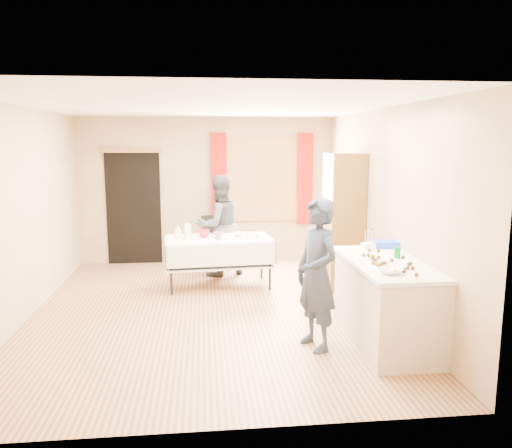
{
  "coord_description": "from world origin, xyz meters",
  "views": [
    {
      "loc": [
        -0.06,
        -6.25,
        2.18
      ],
      "look_at": [
        0.6,
        0.0,
        1.13
      ],
      "focal_mm": 35.0,
      "sensor_mm": 36.0,
      "label": 1
    }
  ],
  "objects": [
    {
      "name": "floor",
      "position": [
        0.0,
        0.0,
        -0.01
      ],
      "size": [
        4.5,
        5.5,
        0.02
      ],
      "primitive_type": "cube",
      "color": "#9E7047",
      "rests_on": "ground"
    },
    {
      "name": "ceiling",
      "position": [
        0.0,
        0.0,
        2.61
      ],
      "size": [
        4.5,
        5.5,
        0.02
      ],
      "primitive_type": "cube",
      "color": "white",
      "rests_on": "floor"
    },
    {
      "name": "wall_back",
      "position": [
        0.0,
        2.76,
        1.3
      ],
      "size": [
        4.5,
        0.02,
        2.6
      ],
      "primitive_type": "cube",
      "color": "tan",
      "rests_on": "floor"
    },
    {
      "name": "wall_front",
      "position": [
        0.0,
        -2.76,
        1.3
      ],
      "size": [
        4.5,
        0.02,
        2.6
      ],
      "primitive_type": "cube",
      "color": "tan",
      "rests_on": "floor"
    },
    {
      "name": "wall_left",
      "position": [
        -2.26,
        0.0,
        1.3
      ],
      "size": [
        0.02,
        5.5,
        2.6
      ],
      "primitive_type": "cube",
      "color": "tan",
      "rests_on": "floor"
    },
    {
      "name": "wall_right",
      "position": [
        2.26,
        0.0,
        1.3
      ],
      "size": [
        0.02,
        5.5,
        2.6
      ],
      "primitive_type": "cube",
      "color": "tan",
      "rests_on": "floor"
    },
    {
      "name": "window_frame",
      "position": [
        1.0,
        2.72,
        1.5
      ],
      "size": [
        1.32,
        0.06,
        1.52
      ],
      "primitive_type": "cube",
      "color": "olive",
      "rests_on": "wall_back"
    },
    {
      "name": "window_pane",
      "position": [
        1.0,
        2.71,
        1.5
      ],
      "size": [
        1.2,
        0.02,
        1.4
      ],
      "primitive_type": "cube",
      "color": "white",
      "rests_on": "wall_back"
    },
    {
      "name": "curtain_left",
      "position": [
        0.22,
        2.67,
        1.5
      ],
      "size": [
        0.28,
        0.06,
        1.65
      ],
      "primitive_type": "cube",
      "color": "#9A130B",
      "rests_on": "wall_back"
    },
    {
      "name": "curtain_right",
      "position": [
        1.78,
        2.67,
        1.5
      ],
      "size": [
        0.28,
        0.06,
        1.65
      ],
      "primitive_type": "cube",
      "color": "#9A130B",
      "rests_on": "wall_back"
    },
    {
      "name": "doorway",
      "position": [
        -1.3,
        2.73,
        1.0
      ],
      "size": [
        0.95,
        0.04,
        2.0
      ],
      "primitive_type": "cube",
      "color": "black",
      "rests_on": "floor"
    },
    {
      "name": "door_lintel",
      "position": [
        -1.3,
        2.7,
        2.02
      ],
      "size": [
        1.05,
        0.06,
        0.08
      ],
      "primitive_type": "cube",
      "color": "olive",
      "rests_on": "wall_back"
    },
    {
      "name": "cabinet",
      "position": [
        1.99,
        0.83,
        1.0
      ],
      "size": [
        0.5,
        0.6,
        2.0
      ],
      "primitive_type": "cube",
      "color": "brown",
      "rests_on": "floor"
    },
    {
      "name": "counter",
      "position": [
        1.89,
        -1.23,
        0.45
      ],
      "size": [
        0.78,
        1.65,
        0.91
      ],
      "color": "#BDB097",
      "rests_on": "floor"
    },
    {
      "name": "party_table",
      "position": [
        0.15,
        1.1,
        0.45
      ],
      "size": [
        1.65,
        0.93,
        0.75
      ],
      "rotation": [
        0.0,
        0.0,
        0.07
      ],
      "color": "black",
      "rests_on": "floor"
    },
    {
      "name": "chair",
      "position": [
        0.14,
        2.09,
        0.28
      ],
      "size": [
        0.51,
        0.51,
        0.94
      ],
      "rotation": [
        0.0,
        0.0,
        0.43
      ],
      "color": "black",
      "rests_on": "floor"
    },
    {
      "name": "girl",
      "position": [
        1.1,
        -1.3,
        0.8
      ],
      "size": [
        0.85,
        0.79,
        1.6
      ],
      "primitive_type": "imported",
      "rotation": [
        0.0,
        0.0,
        -1.18
      ],
      "color": "#1F283C",
      "rests_on": "floor"
    },
    {
      "name": "woman",
      "position": [
        0.19,
        1.76,
        0.82
      ],
      "size": [
        1.25,
        1.2,
        1.65
      ],
      "primitive_type": "imported",
      "rotation": [
        0.0,
        0.0,
        3.55
      ],
      "color": "black",
      "rests_on": "floor"
    },
    {
      "name": "soda_can",
      "position": [
        2.04,
        -1.11,
        0.97
      ],
      "size": [
        0.07,
        0.07,
        0.12
      ],
      "primitive_type": "cylinder",
      "rotation": [
        0.0,
        0.0,
        0.1
      ],
      "color": "#067E16",
      "rests_on": "counter"
    },
    {
      "name": "mixing_bowl",
      "position": [
        1.73,
        -1.73,
        0.94
      ],
      "size": [
        0.38,
        0.38,
        0.05
      ],
      "primitive_type": "imported",
      "rotation": [
        0.0,
        0.0,
        0.42
      ],
      "color": "white",
      "rests_on": "counter"
    },
    {
      "name": "foam_block",
      "position": [
        1.87,
        -0.65,
        0.95
      ],
      "size": [
        0.16,
        0.12,
        0.08
      ],
      "primitive_type": "cube",
      "rotation": [
        0.0,
        0.0,
        0.12
      ],
      "color": "white",
      "rests_on": "counter"
    },
    {
      "name": "blue_basket",
      "position": [
        2.13,
        -0.56,
        0.95
      ],
      "size": [
        0.33,
        0.25,
        0.08
      ],
      "primitive_type": "cube",
      "rotation": [
        0.0,
        0.0,
        -0.17
      ],
      "color": "blue",
      "rests_on": "counter"
    },
    {
      "name": "pitcher",
      "position": [
        -0.3,
        0.99,
        0.86
      ],
      "size": [
        0.13,
        0.13,
        0.22
      ],
      "primitive_type": "cylinder",
      "rotation": [
        0.0,
        0.0,
        0.22
      ],
      "color": "silver",
      "rests_on": "party_table"
    },
    {
      "name": "cup_red",
      "position": [
        -0.06,
        1.16,
        0.81
      ],
      "size": [
        0.22,
        0.22,
        0.12
      ],
      "primitive_type": "imported",
      "rotation": [
        0.0,
        0.0,
        -0.23
      ],
      "color": "red",
      "rests_on": "party_table"
    },
    {
      "name": "cup_rainbow",
      "position": [
        0.14,
        0.93,
        0.81
      ],
      "size": [
        0.13,
        0.13,
        0.12
      ],
      "primitive_type": "imported",
      "rotation": [
        0.0,
        0.0,
        -0.02
      ],
      "color": "red",
      "rests_on": "party_table"
    },
    {
      "name": "small_bowl",
      "position": [
        0.47,
        1.2,
        0.78
      ],
      "size": [
        0.29,
        0.29,
        0.06
      ],
      "primitive_type": "imported",
      "rotation": [
        0.0,
        0.0,
        0.33
      ],
      "color": "white",
      "rests_on": "party_table"
    },
    {
      "name": "pastry_tray",
      "position": [
        0.64,
        1.02,
        0.76
      ],
      "size": [
        0.32,
        0.26,
        0.02
      ],
      "primitive_type": "cube",
      "rotation": [
        0.0,
        0.0,
        0.23
      ],
      "color": "white",
      "rests_on": "party_table"
    },
    {
      "name": "bottle",
      "position": [
        -0.45,
        1.21,
        0.84
      ],
      "size": [
        0.12,
        0.12,
        0.18
      ],
      "primitive_type": "imported",
      "rotation": [
        0.0,
        0.0,
        0.25
      ],
      "color": "white",
      "rests_on": "party_table"
    },
    {
      "name": "cake_balls",
      "position": [
        1.84,
        -1.34,
        0.93
      ],
      "size": [
        0.45,
        1.13,
        0.04
      ],
      "color": "#3F2314",
      "rests_on": "counter"
    }
  ]
}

